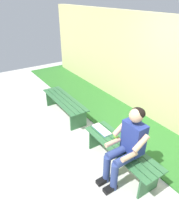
# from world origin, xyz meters

# --- Properties ---
(ground_plane) EXTENTS (10.00, 7.00, 0.04)m
(ground_plane) POSITION_xyz_m (1.00, 1.00, -0.02)
(ground_plane) COLOR #B2B2AD
(grass_strip) EXTENTS (9.00, 2.15, 0.03)m
(grass_strip) POSITION_xyz_m (1.00, -1.45, 0.01)
(grass_strip) COLOR #2D6B28
(grass_strip) RESTS_ON ground
(brick_wall) EXTENTS (9.50, 0.24, 2.23)m
(brick_wall) POSITION_xyz_m (0.50, -1.69, 1.12)
(brick_wall) COLOR #D1C684
(brick_wall) RESTS_ON ground
(bench_near) EXTENTS (1.52, 0.46, 0.43)m
(bench_near) POSITION_xyz_m (0.00, 0.00, 0.32)
(bench_near) COLOR #2D6038
(bench_near) RESTS_ON ground
(bench_far) EXTENTS (1.54, 0.46, 0.43)m
(bench_far) POSITION_xyz_m (2.00, 0.00, 0.32)
(bench_far) COLOR #2D6038
(bench_far) RESTS_ON ground
(person_seated) EXTENTS (0.50, 0.69, 1.24)m
(person_seated) POSITION_xyz_m (-0.22, 0.10, 0.67)
(person_seated) COLOR navy
(person_seated) RESTS_ON ground
(apple) EXTENTS (0.08, 0.08, 0.08)m
(apple) POSITION_xyz_m (0.21, -0.07, 0.47)
(apple) COLOR #72B738
(apple) RESTS_ON bench_near
(book_open) EXTENTS (0.41, 0.16, 0.02)m
(book_open) POSITION_xyz_m (0.53, -0.00, 0.44)
(book_open) COLOR white
(book_open) RESTS_ON bench_near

